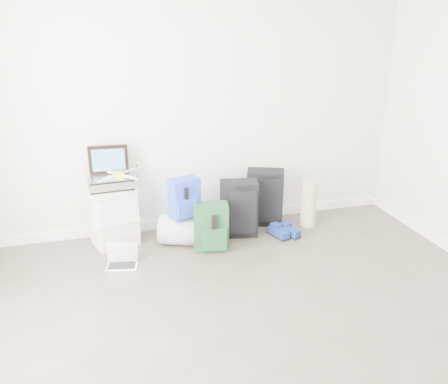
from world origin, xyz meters
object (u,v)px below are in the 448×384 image
object	(u,v)px
briefcase	(111,182)
carry_on	(265,197)
boxes_stack	(114,216)
laptop	(122,260)
duffel_bag	(185,230)
large_suitcase	(239,209)

from	to	relation	value
briefcase	carry_on	distance (m)	1.67
boxes_stack	laptop	xyz separation A→B (m)	(0.03, -0.46, -0.25)
briefcase	duffel_bag	world-z (taller)	briefcase
boxes_stack	briefcase	size ratio (longest dim) A/B	1.49
boxes_stack	briefcase	bearing A→B (deg)	0.00
duffel_bag	large_suitcase	size ratio (longest dim) A/B	0.85
briefcase	duffel_bag	bearing A→B (deg)	-20.01
duffel_bag	large_suitcase	bearing A→B (deg)	28.56
large_suitcase	carry_on	size ratio (longest dim) A/B	0.96
briefcase	large_suitcase	xyz separation A→B (m)	(1.27, -0.14, -0.37)
briefcase	large_suitcase	world-z (taller)	briefcase
laptop	boxes_stack	bearing A→B (deg)	105.64
duffel_bag	large_suitcase	xyz separation A→B (m)	(0.59, 0.06, 0.14)
carry_on	large_suitcase	bearing A→B (deg)	-129.89
carry_on	laptop	distance (m)	1.71
duffel_bag	carry_on	distance (m)	1.00
duffel_bag	laptop	bearing A→B (deg)	-135.23
boxes_stack	briefcase	xyz separation A→B (m)	(0.00, 0.00, 0.36)
carry_on	briefcase	bearing A→B (deg)	-156.22
boxes_stack	laptop	size ratio (longest dim) A/B	1.89
boxes_stack	duffel_bag	size ratio (longest dim) A/B	1.21
duffel_bag	laptop	size ratio (longest dim) A/B	1.57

